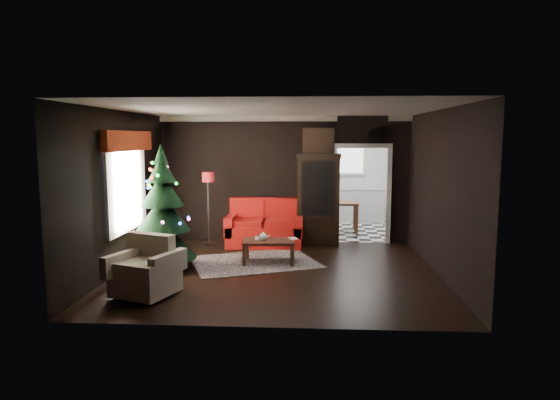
# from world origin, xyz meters

# --- Properties ---
(floor) EXTENTS (5.50, 5.50, 0.00)m
(floor) POSITION_xyz_m (0.00, 0.00, 0.00)
(floor) COLOR black
(floor) RESTS_ON ground
(ceiling) EXTENTS (5.50, 5.50, 0.00)m
(ceiling) POSITION_xyz_m (0.00, 0.00, 2.80)
(ceiling) COLOR white
(ceiling) RESTS_ON ground
(wall_back) EXTENTS (5.50, 0.00, 5.50)m
(wall_back) POSITION_xyz_m (0.00, 2.50, 1.40)
(wall_back) COLOR black
(wall_back) RESTS_ON ground
(wall_front) EXTENTS (5.50, 0.00, 5.50)m
(wall_front) POSITION_xyz_m (0.00, -2.50, 1.40)
(wall_front) COLOR black
(wall_front) RESTS_ON ground
(wall_left) EXTENTS (0.00, 5.50, 5.50)m
(wall_left) POSITION_xyz_m (-2.75, 0.00, 1.40)
(wall_left) COLOR black
(wall_left) RESTS_ON ground
(wall_right) EXTENTS (0.00, 5.50, 5.50)m
(wall_right) POSITION_xyz_m (2.75, 0.00, 1.40)
(wall_right) COLOR black
(wall_right) RESTS_ON ground
(doorway) EXTENTS (1.10, 0.10, 2.10)m
(doorway) POSITION_xyz_m (1.70, 2.50, 1.05)
(doorway) COLOR white
(doorway) RESTS_ON ground
(left_window) EXTENTS (0.05, 1.60, 1.40)m
(left_window) POSITION_xyz_m (-2.71, 0.20, 1.45)
(left_window) COLOR white
(left_window) RESTS_ON wall_left
(valance) EXTENTS (0.12, 2.10, 0.35)m
(valance) POSITION_xyz_m (-2.63, 0.20, 2.27)
(valance) COLOR maroon
(valance) RESTS_ON wall_left
(kitchen_floor) EXTENTS (3.00, 3.00, 0.00)m
(kitchen_floor) POSITION_xyz_m (1.70, 4.00, 0.00)
(kitchen_floor) COLOR white
(kitchen_floor) RESTS_ON ground
(kitchen_window) EXTENTS (0.70, 0.06, 0.70)m
(kitchen_window) POSITION_xyz_m (1.70, 5.45, 1.70)
(kitchen_window) COLOR white
(kitchen_window) RESTS_ON ground
(rug) EXTENTS (2.69, 2.35, 0.01)m
(rug) POSITION_xyz_m (-0.47, 0.62, 0.01)
(rug) COLOR #31232E
(rug) RESTS_ON ground
(loveseat) EXTENTS (1.70, 0.90, 1.00)m
(loveseat) POSITION_xyz_m (-0.40, 2.05, 0.50)
(loveseat) COLOR maroon
(loveseat) RESTS_ON ground
(curio_cabinet) EXTENTS (0.90, 0.45, 1.90)m
(curio_cabinet) POSITION_xyz_m (0.75, 2.27, 0.95)
(curio_cabinet) COLOR black
(curio_cabinet) RESTS_ON ground
(floor_lamp) EXTENTS (0.27, 0.27, 1.55)m
(floor_lamp) POSITION_xyz_m (-1.59, 1.88, 0.83)
(floor_lamp) COLOR black
(floor_lamp) RESTS_ON ground
(christmas_tree) EXTENTS (1.49, 1.49, 2.21)m
(christmas_tree) POSITION_xyz_m (-2.04, 0.13, 1.05)
(christmas_tree) COLOR black
(christmas_tree) RESTS_ON ground
(armchair) EXTENTS (1.05, 1.05, 0.84)m
(armchair) POSITION_xyz_m (-1.85, -1.41, 0.46)
(armchair) COLOR #C9B492
(armchair) RESTS_ON ground
(coffee_table) EXTENTS (0.98, 0.63, 0.43)m
(coffee_table) POSITION_xyz_m (-0.19, 0.58, 0.23)
(coffee_table) COLOR black
(coffee_table) RESTS_ON rug
(teapot) EXTENTS (0.19, 0.19, 0.16)m
(teapot) POSITION_xyz_m (-0.29, 0.51, 0.52)
(teapot) COLOR white
(teapot) RESTS_ON coffee_table
(cup_a) EXTENTS (0.09, 0.09, 0.06)m
(cup_a) POSITION_xyz_m (-0.30, 0.75, 0.47)
(cup_a) COLOR silver
(cup_a) RESTS_ON coffee_table
(cup_b) EXTENTS (0.08, 0.08, 0.06)m
(cup_b) POSITION_xyz_m (-0.42, 0.60, 0.47)
(cup_b) COLOR white
(cup_b) RESTS_ON coffee_table
(book) EXTENTS (0.14, 0.06, 0.19)m
(book) POSITION_xyz_m (0.19, 0.69, 0.53)
(book) COLOR tan
(book) RESTS_ON coffee_table
(wall_clock) EXTENTS (0.32, 0.32, 0.06)m
(wall_clock) POSITION_xyz_m (1.95, 2.45, 2.38)
(wall_clock) COLOR silver
(wall_clock) RESTS_ON wall_back
(painting) EXTENTS (0.62, 0.05, 0.52)m
(painting) POSITION_xyz_m (0.75, 2.46, 2.25)
(painting) COLOR #B77A3B
(painting) RESTS_ON wall_back
(kitchen_counter) EXTENTS (1.80, 0.60, 0.90)m
(kitchen_counter) POSITION_xyz_m (1.70, 5.20, 0.45)
(kitchen_counter) COLOR silver
(kitchen_counter) RESTS_ON ground
(kitchen_table) EXTENTS (0.70, 0.70, 0.75)m
(kitchen_table) POSITION_xyz_m (1.40, 3.70, 0.38)
(kitchen_table) COLOR #523622
(kitchen_table) RESTS_ON ground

